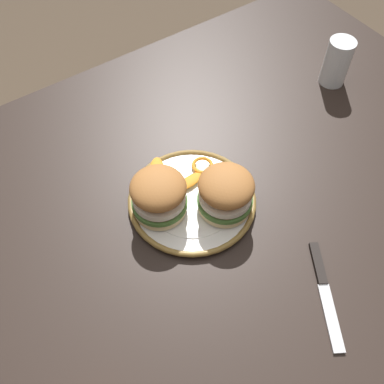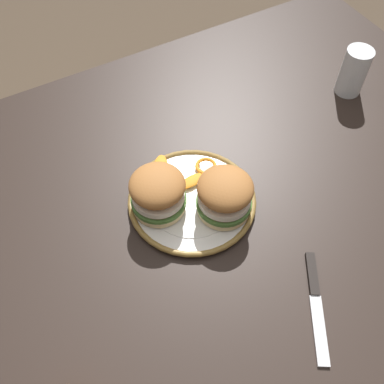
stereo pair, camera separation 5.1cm
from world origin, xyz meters
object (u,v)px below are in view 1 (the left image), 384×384
Objects in this scene: dining_table at (209,207)px; table_knife at (323,287)px; dinner_plate at (192,200)px; sandwich_half_left at (226,192)px; drinking_glass at (336,65)px; sandwich_half_right at (160,196)px.

table_knife is at bearing -83.22° from dining_table.
sandwich_half_left is at bearing -51.10° from dinner_plate.
dining_table is 9.47× the size of sandwich_half_left.
sandwich_half_left reaches higher than dining_table.
dinner_plate is 0.55m from drinking_glass.
sandwich_half_right is (-0.13, -0.00, 0.16)m from dining_table.
dinner_plate is at bearing 128.90° from sandwich_half_left.
sandwich_half_right reaches higher than dining_table.
dining_table is 7.51× the size of table_knife.
drinking_glass is 0.61m from table_knife.
sandwich_half_right is at bearing 149.70° from sandwich_half_left.
table_knife is (0.17, -0.32, -0.07)m from sandwich_half_right.
dinner_plate is 0.09m from sandwich_half_left.
sandwich_half_right is at bearing 117.92° from table_knife.
dining_table is 0.51m from drinking_glass.
dinner_plate is at bearing 107.70° from table_knife.
dining_table is 0.17m from sandwich_half_left.
drinking_glass reaches higher than table_knife.
sandwich_half_left and sandwich_half_right have the same top height.
sandwich_half_left is 0.13m from sandwich_half_right.
sandwich_half_right reaches higher than dinner_plate.
table_knife is at bearing -136.00° from drinking_glass.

